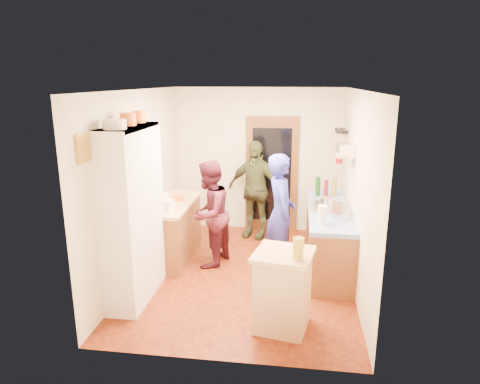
% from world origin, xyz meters
% --- Properties ---
extents(floor, '(3.00, 4.00, 0.02)m').
position_xyz_m(floor, '(0.00, 0.00, -0.01)').
color(floor, maroon).
rests_on(floor, ground).
extents(ceiling, '(3.00, 4.00, 0.02)m').
position_xyz_m(ceiling, '(0.00, 0.00, 2.61)').
color(ceiling, silver).
rests_on(ceiling, ground).
extents(wall_back, '(3.00, 0.02, 2.60)m').
position_xyz_m(wall_back, '(0.00, 2.01, 1.30)').
color(wall_back, '#ECE5CC').
rests_on(wall_back, ground).
extents(wall_front, '(3.00, 0.02, 2.60)m').
position_xyz_m(wall_front, '(0.00, -2.01, 1.30)').
color(wall_front, '#ECE5CC').
rests_on(wall_front, ground).
extents(wall_left, '(0.02, 4.00, 2.60)m').
position_xyz_m(wall_left, '(-1.51, 0.00, 1.30)').
color(wall_left, '#ECE5CC').
rests_on(wall_left, ground).
extents(wall_right, '(0.02, 4.00, 2.60)m').
position_xyz_m(wall_right, '(1.51, 0.00, 1.30)').
color(wall_right, '#ECE5CC').
rests_on(wall_right, ground).
extents(door_frame, '(0.95, 0.06, 2.10)m').
position_xyz_m(door_frame, '(0.25, 1.97, 1.05)').
color(door_frame, brown).
rests_on(door_frame, ground).
extents(door_glass, '(0.70, 0.02, 1.70)m').
position_xyz_m(door_glass, '(0.25, 1.94, 1.05)').
color(door_glass, black).
rests_on(door_glass, door_frame).
extents(hutch_body, '(0.40, 1.20, 2.20)m').
position_xyz_m(hutch_body, '(-1.30, -0.80, 1.10)').
color(hutch_body, white).
rests_on(hutch_body, ground).
extents(hutch_top_shelf, '(0.40, 1.14, 0.04)m').
position_xyz_m(hutch_top_shelf, '(-1.30, -0.80, 2.18)').
color(hutch_top_shelf, white).
rests_on(hutch_top_shelf, hutch_body).
extents(plate_stack, '(0.26, 0.26, 0.11)m').
position_xyz_m(plate_stack, '(-1.30, -1.15, 2.25)').
color(plate_stack, white).
rests_on(plate_stack, hutch_top_shelf).
extents(orange_pot_a, '(0.19, 0.19, 0.15)m').
position_xyz_m(orange_pot_a, '(-1.30, -0.75, 2.28)').
color(orange_pot_a, orange).
rests_on(orange_pot_a, hutch_top_shelf).
extents(orange_pot_b, '(0.17, 0.17, 0.15)m').
position_xyz_m(orange_pot_b, '(-1.30, -0.40, 2.27)').
color(orange_pot_b, orange).
rests_on(orange_pot_b, hutch_top_shelf).
extents(left_counter_base, '(0.60, 1.40, 0.85)m').
position_xyz_m(left_counter_base, '(-1.20, 0.45, 0.42)').
color(left_counter_base, brown).
rests_on(left_counter_base, ground).
extents(left_counter_top, '(0.64, 1.44, 0.05)m').
position_xyz_m(left_counter_top, '(-1.20, 0.45, 0.88)').
color(left_counter_top, '#D3B07D').
rests_on(left_counter_top, left_counter_base).
extents(toaster, '(0.25, 0.20, 0.16)m').
position_xyz_m(toaster, '(-1.15, 0.06, 0.98)').
color(toaster, white).
rests_on(toaster, left_counter_top).
extents(kettle, '(0.19, 0.19, 0.19)m').
position_xyz_m(kettle, '(-1.25, 0.28, 0.99)').
color(kettle, white).
rests_on(kettle, left_counter_top).
extents(orange_bowl, '(0.18, 0.18, 0.08)m').
position_xyz_m(orange_bowl, '(-1.12, 0.55, 0.94)').
color(orange_bowl, orange).
rests_on(orange_bowl, left_counter_top).
extents(chopping_board, '(0.33, 0.27, 0.02)m').
position_xyz_m(chopping_board, '(-1.18, 1.05, 0.91)').
color(chopping_board, '#D3B07D').
rests_on(chopping_board, left_counter_top).
extents(right_counter_base, '(0.60, 2.20, 0.84)m').
position_xyz_m(right_counter_base, '(1.20, 0.50, 0.42)').
color(right_counter_base, brown).
rests_on(right_counter_base, ground).
extents(right_counter_top, '(0.62, 2.22, 0.06)m').
position_xyz_m(right_counter_top, '(1.20, 0.50, 0.87)').
color(right_counter_top, '#1341B3').
rests_on(right_counter_top, right_counter_base).
extents(hob, '(0.55, 0.58, 0.04)m').
position_xyz_m(hob, '(1.20, 0.45, 0.92)').
color(hob, silver).
rests_on(hob, right_counter_top).
extents(pot_on_hob, '(0.18, 0.18, 0.12)m').
position_xyz_m(pot_on_hob, '(1.15, 0.49, 1.00)').
color(pot_on_hob, silver).
rests_on(pot_on_hob, hob).
extents(bottle_a, '(0.09, 0.09, 0.31)m').
position_xyz_m(bottle_a, '(1.05, 1.17, 1.05)').
color(bottle_a, '#143F14').
rests_on(bottle_a, right_counter_top).
extents(bottle_b, '(0.07, 0.07, 0.27)m').
position_xyz_m(bottle_b, '(1.18, 1.13, 1.04)').
color(bottle_b, '#591419').
rests_on(bottle_b, right_counter_top).
extents(bottle_c, '(0.08, 0.08, 0.30)m').
position_xyz_m(bottle_c, '(1.31, 1.17, 1.05)').
color(bottle_c, olive).
rests_on(bottle_c, right_counter_top).
extents(paper_towel, '(0.12, 0.12, 0.25)m').
position_xyz_m(paper_towel, '(1.05, -0.26, 1.03)').
color(paper_towel, white).
rests_on(paper_towel, right_counter_top).
extents(mixing_bowl, '(0.28, 0.28, 0.09)m').
position_xyz_m(mixing_bowl, '(1.30, -0.01, 0.95)').
color(mixing_bowl, silver).
rests_on(mixing_bowl, right_counter_top).
extents(island_base, '(0.65, 0.65, 0.86)m').
position_xyz_m(island_base, '(0.59, -1.30, 0.43)').
color(island_base, '#D3B07D').
rests_on(island_base, ground).
extents(island_top, '(0.73, 0.73, 0.05)m').
position_xyz_m(island_top, '(0.59, -1.30, 0.89)').
color(island_top, '#D3B07D').
rests_on(island_top, island_base).
extents(cutting_board, '(0.40, 0.34, 0.02)m').
position_xyz_m(cutting_board, '(0.55, -1.24, 0.90)').
color(cutting_board, white).
rests_on(cutting_board, island_top).
extents(oil_jar, '(0.14, 0.14, 0.23)m').
position_xyz_m(oil_jar, '(0.75, -1.45, 1.03)').
color(oil_jar, '#AD9E2D').
rests_on(oil_jar, island_top).
extents(pan_rail, '(0.02, 0.65, 0.02)m').
position_xyz_m(pan_rail, '(1.46, 1.52, 2.05)').
color(pan_rail, silver).
rests_on(pan_rail, wall_right).
extents(pan_hang_a, '(0.18, 0.18, 0.05)m').
position_xyz_m(pan_hang_a, '(1.40, 1.35, 1.92)').
color(pan_hang_a, black).
rests_on(pan_hang_a, pan_rail).
extents(pan_hang_b, '(0.16, 0.16, 0.05)m').
position_xyz_m(pan_hang_b, '(1.40, 1.55, 1.90)').
color(pan_hang_b, black).
rests_on(pan_hang_b, pan_rail).
extents(pan_hang_c, '(0.17, 0.17, 0.05)m').
position_xyz_m(pan_hang_c, '(1.40, 1.75, 1.91)').
color(pan_hang_c, black).
rests_on(pan_hang_c, pan_rail).
extents(wall_shelf, '(0.26, 0.42, 0.03)m').
position_xyz_m(wall_shelf, '(1.37, 0.45, 1.70)').
color(wall_shelf, '#D3B07D').
rests_on(wall_shelf, wall_right).
extents(radio, '(0.25, 0.32, 0.15)m').
position_xyz_m(radio, '(1.37, 0.45, 1.79)').
color(radio, silver).
rests_on(radio, wall_shelf).
extents(ext_bracket, '(0.06, 0.10, 0.04)m').
position_xyz_m(ext_bracket, '(1.47, 1.70, 1.45)').
color(ext_bracket, black).
rests_on(ext_bracket, wall_right).
extents(fire_extinguisher, '(0.11, 0.11, 0.32)m').
position_xyz_m(fire_extinguisher, '(1.41, 1.70, 1.50)').
color(fire_extinguisher, red).
rests_on(fire_extinguisher, wall_right).
extents(picture_frame, '(0.03, 0.25, 0.30)m').
position_xyz_m(picture_frame, '(-1.48, -1.55, 2.05)').
color(picture_frame, gold).
rests_on(picture_frame, wall_left).
extents(person_hob, '(0.54, 0.70, 1.73)m').
position_xyz_m(person_hob, '(0.53, 0.22, 0.87)').
color(person_hob, '#2E32A2').
rests_on(person_hob, ground).
extents(person_left, '(0.79, 0.91, 1.60)m').
position_xyz_m(person_left, '(-0.52, 0.30, 0.80)').
color(person_left, '#471623').
rests_on(person_left, ground).
extents(person_back, '(1.09, 0.72, 1.72)m').
position_xyz_m(person_back, '(-0.00, 1.56, 0.86)').
color(person_back, '#363C23').
rests_on(person_back, ground).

